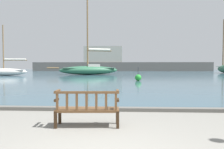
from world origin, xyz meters
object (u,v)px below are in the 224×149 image
at_px(sailboat_far_port, 5,71).
at_px(channel_buoy, 138,78).
at_px(sailboat_distant_harbor, 89,69).
at_px(park_bench, 87,108).

xyz_separation_m(sailboat_far_port, channel_buoy, (19.23, -10.59, -0.36)).
xyz_separation_m(sailboat_far_port, sailboat_distant_harbor, (12.17, 4.09, 0.29)).
bearing_deg(sailboat_far_port, sailboat_distant_harbor, 18.58).
xyz_separation_m(sailboat_distant_harbor, channel_buoy, (7.06, -14.68, -0.65)).
relative_size(park_bench, sailboat_distant_harbor, 0.11).
distance_m(park_bench, channel_buoy, 16.05).
height_order(sailboat_distant_harbor, channel_buoy, sailboat_distant_harbor).
relative_size(park_bench, channel_buoy, 1.23).
height_order(sailboat_far_port, sailboat_distant_harbor, sailboat_distant_harbor).
xyz_separation_m(park_bench, channel_buoy, (2.39, 15.87, -0.07)).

